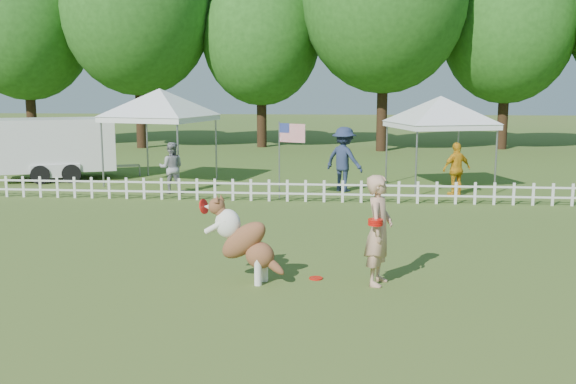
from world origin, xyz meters
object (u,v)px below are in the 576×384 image
Objects in this scene: handler at (379,230)px; canopy_tent_left at (161,137)px; dog at (245,240)px; canopy_tent_right at (439,144)px; spectator_a at (171,168)px; cargo_trailer at (56,148)px; spectator_c at (457,169)px; spectator_b at (344,159)px; frisbee_on_turf at (316,278)px; flag_pole at (279,161)px.

canopy_tent_left reaches higher than handler.
dog is 0.49× the size of canopy_tent_right.
spectator_a is at bearing 129.96° from dog.
cargo_trailer is (-8.09, 10.70, 0.37)m from dog.
handler is at bearing 46.53° from spectator_c.
dog is 0.70× the size of spectator_b.
canopy_tent_left reaches higher than frisbee_on_turf.
canopy_tent_left is at bearing -75.33° from spectator_a.
spectator_c is at bearing 66.73° from frisbee_on_turf.
spectator_b is at bearing 87.43° from frisbee_on_turf.
canopy_tent_left is 1.94× the size of spectator_c.
frisbee_on_turf is 8.93m from spectator_b.
spectator_a is at bearing 43.93° from spectator_b.
spectator_a is (-7.89, -1.59, -0.63)m from canopy_tent_right.
flag_pole is at bearing 77.26° from spectator_b.
spectator_a is (4.60, -2.41, -0.29)m from cargo_trailer.
frisbee_on_turf is at bearing 95.70° from handler.
dog is at bearing -130.44° from canopy_tent_right.
flag_pole is (-4.63, -2.40, -0.30)m from canopy_tent_right.
frisbee_on_turf is 0.15× the size of spectator_c.
dog is at bearing -168.88° from frisbee_on_turf.
canopy_tent_left is at bearing -36.89° from spectator_c.
cargo_trailer is 13.00m from spectator_c.
handler is 8.96m from spectator_c.
frisbee_on_turf is 0.10× the size of flag_pole.
spectator_b is at bearing 2.29° from canopy_tent_left.
frisbee_on_turf is 0.05× the size of cargo_trailer.
canopy_tent_right is at bearing 48.93° from flag_pole.
handler is at bearing -50.84° from flag_pole.
spectator_b is 1.25× the size of spectator_c.
spectator_a is (-4.62, 8.07, 0.74)m from frisbee_on_turf.
spectator_c is (2.61, 8.57, -0.11)m from handler.
frisbee_on_turf is 7.47m from flag_pole.
canopy_tent_left is 2.28m from spectator_a.
frisbee_on_turf is at bearing 122.33° from spectator_b.
dog is at bearing 107.02° from handler.
flag_pole is 1.41× the size of spectator_c.
spectator_c is (12.83, -2.09, -0.28)m from cargo_trailer.
spectator_b is (0.40, 8.87, 0.95)m from frisbee_on_turf.
spectator_a is 8.24m from spectator_c.
frisbee_on_turf is 0.08× the size of canopy_tent_left.
canopy_tent_left is at bearing 161.00° from canopy_tent_right.
spectator_b is at bearing 178.96° from canopy_tent_right.
canopy_tent_right is 8.07m from spectator_a.
canopy_tent_left is (-6.49, 10.23, 0.61)m from handler.
cargo_trailer is at bearing -172.87° from canopy_tent_left.
canopy_tent_left reaches higher than spectator_b.
spectator_c is at bearing -1.12° from handler.
flag_pole is (4.13, -2.79, -0.40)m from canopy_tent_left.
canopy_tent_right is 3.01m from spectator_b.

